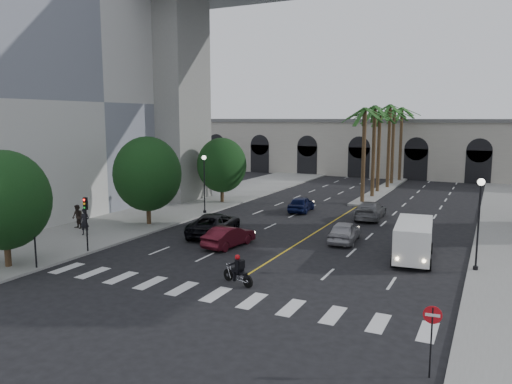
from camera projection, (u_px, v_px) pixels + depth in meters
name	position (u px, v px, depth m)	size (l,w,h in m)	color
ground	(230.00, 285.00, 25.97)	(140.00, 140.00, 0.00)	black
sidewalk_left	(166.00, 212.00, 45.77)	(8.00, 100.00, 0.15)	gray
median	(382.00, 190.00, 59.80)	(2.00, 24.00, 0.20)	gray
building_left	(39.00, 100.00, 46.76)	(16.50, 32.50, 20.60)	silver
pier_building	(407.00, 148.00, 74.33)	(71.00, 10.50, 8.50)	#B1AC9F
palm_a	(365.00, 113.00, 49.57)	(3.20, 3.20, 10.30)	#47331E
palm_b	(375.00, 111.00, 53.05)	(3.20, 3.20, 10.60)	#47331E
palm_c	(380.00, 116.00, 56.81)	(3.20, 3.20, 10.10)	#47331E
palm_d	(390.00, 110.00, 60.11)	(3.20, 3.20, 10.90)	#47331E
palm_e	(394.00, 114.00, 63.85)	(3.20, 3.20, 10.40)	#47331E
palm_f	(402.00, 112.00, 67.24)	(3.20, 3.20, 10.70)	#47331E
street_tree_near	(4.00, 200.00, 28.30)	(5.20, 5.20, 6.89)	#382616
street_tree_mid	(147.00, 174.00, 39.85)	(5.44, 5.44, 7.21)	#382616
street_tree_far	(222.00, 165.00, 50.58)	(5.04, 5.04, 6.68)	#382616
lamp_post_left_far	(204.00, 179.00, 44.65)	(0.40, 0.40, 5.35)	black
lamp_post_right	(479.00, 216.00, 27.72)	(0.40, 0.40, 5.35)	black
traffic_signal_near	(34.00, 227.00, 28.24)	(0.25, 0.18, 3.65)	black
traffic_signal_far	(86.00, 215.00, 31.80)	(0.25, 0.18, 3.65)	black
motorcycle_rider	(239.00, 271.00, 26.03)	(2.10, 0.92, 1.59)	black
car_a	(344.00, 232.00, 34.97)	(1.76, 4.38, 1.49)	#A2A2A6
car_b	(229.00, 236.00, 33.73)	(1.50, 4.29, 1.41)	#460E18
car_c	(214.00, 224.00, 36.98)	(2.77, 6.00, 1.67)	black
car_d	(370.00, 210.00, 42.94)	(2.15, 5.29, 1.53)	#5D5E62
car_e	(301.00, 204.00, 46.28)	(1.72, 4.28, 1.46)	#0D143C
cargo_van	(413.00, 239.00, 30.39)	(2.68, 5.72, 2.36)	white
pedestrian_a	(85.00, 222.00, 36.38)	(0.72, 0.47, 1.98)	black
pedestrian_b	(78.00, 217.00, 38.51)	(0.90, 0.70, 1.86)	black
do_not_enter_sign	(432.00, 326.00, 16.49)	(0.62, 0.09, 2.52)	black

